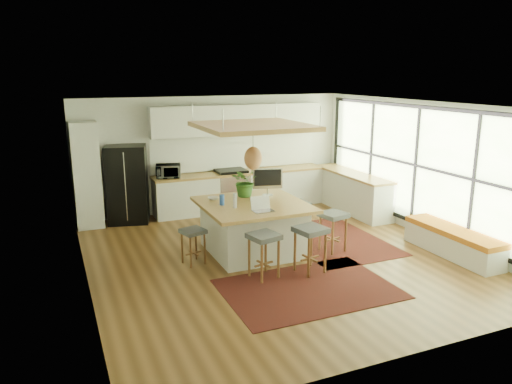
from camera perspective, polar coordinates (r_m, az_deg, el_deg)
name	(u,v)px	position (r m, az deg, el deg)	size (l,w,h in m)	color
floor	(277,256)	(8.96, 2.45, -7.44)	(7.00, 7.00, 0.00)	#513317
ceiling	(279,105)	(8.37, 2.64, 10.06)	(7.00, 7.00, 0.00)	white
wall_back	(215,153)	(11.76, -4.85, 4.50)	(6.50, 6.50, 0.00)	silver
wall_front	(414,248)	(5.73, 17.89, -6.20)	(6.50, 6.50, 0.00)	silver
wall_left	(82,202)	(7.77, -19.64, -1.13)	(7.00, 7.00, 0.00)	silver
wall_right	(424,169)	(10.36, 19.00, 2.52)	(7.00, 7.00, 0.00)	silver
window_wall	(423,167)	(10.33, 18.90, 2.78)	(0.10, 6.20, 2.60)	black
pantry	(86,175)	(10.93, -19.13, 1.87)	(0.55, 0.60, 2.25)	silver
back_counter_base	(241,191)	(11.83, -1.74, 0.10)	(4.20, 0.60, 0.88)	silver
back_counter_top	(241,173)	(11.72, -1.76, 2.28)	(4.24, 0.64, 0.05)	olive
backsplash	(236,152)	(11.92, -2.30, 4.67)	(4.20, 0.02, 0.80)	white
upper_cabinets	(238,119)	(11.67, -2.06, 8.43)	(4.20, 0.34, 0.70)	silver
range	(231,190)	(11.73, -2.88, 0.27)	(0.76, 0.62, 1.00)	#A5A5AA
right_counter_base	(352,193)	(11.89, 11.11, -0.08)	(0.60, 2.50, 0.88)	silver
right_counter_top	(353,174)	(11.79, 11.21, 2.09)	(0.64, 2.54, 0.05)	olive
window_bench	(453,242)	(9.60, 21.90, -5.41)	(0.52, 2.00, 0.50)	silver
ceiling_panel	(253,142)	(8.67, -0.35, 5.90)	(1.86, 1.86, 0.80)	olive
rug_near	(308,289)	(7.71, 6.12, -11.13)	(2.60, 1.80, 0.01)	black
rug_right	(333,240)	(9.86, 8.90, -5.55)	(1.80, 2.60, 0.01)	black
fridge	(127,181)	(11.03, -14.78, 1.22)	(0.85, 0.67, 1.71)	black
island	(253,228)	(9.01, -0.33, -4.16)	(1.85, 1.85, 0.93)	olive
stool_near_left	(264,257)	(7.93, 0.92, -7.56)	(0.44, 0.44, 0.75)	#3F4346
stool_near_right	(310,252)	(8.19, 6.30, -6.94)	(0.46, 0.46, 0.78)	#3F4346
stool_right_front	(333,233)	(9.18, 8.92, -4.70)	(0.44, 0.44, 0.74)	#3F4346
stool_right_back	(297,221)	(9.82, 4.77, -3.34)	(0.44, 0.44, 0.74)	#3F4346
stool_left_side	(193,244)	(8.56, -7.31, -6.05)	(0.37, 0.37, 0.63)	#3F4346
laptop	(263,205)	(8.32, 0.84, -1.48)	(0.35, 0.37, 0.26)	#A5A5AA
monitor	(268,182)	(9.37, 1.36, 1.15)	(0.58, 0.21, 0.54)	#A5A5AA
microwave	(168,170)	(11.17, -10.18, 2.58)	(0.54, 0.30, 0.37)	#A5A5AA
island_plant	(245,184)	(9.32, -1.30, 0.91)	(0.54, 0.60, 0.47)	#1E4C19
island_bowl	(213,198)	(9.14, -5.01, -0.76)	(0.20, 0.20, 0.05)	white
island_bottle_0	(223,200)	(8.75, -3.91, -0.91)	(0.07, 0.07, 0.19)	blue
island_bottle_1	(235,202)	(8.57, -2.41, -1.20)	(0.07, 0.07, 0.19)	silver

